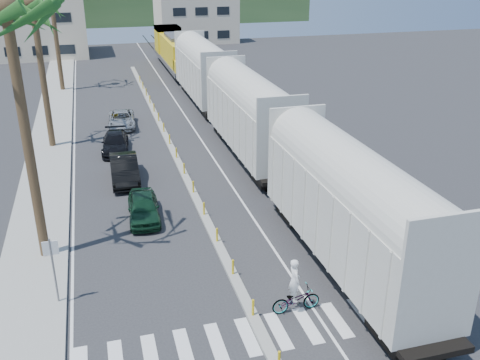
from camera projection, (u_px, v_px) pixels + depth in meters
name	position (u px, v px, depth m)	size (l,w,h in m)	color
ground	(246.00, 303.00, 21.70)	(140.00, 140.00, 0.00)	#28282B
sidewalk	(52.00, 134.00, 41.70)	(3.00, 90.00, 0.15)	gray
rails	(212.00, 112.00, 47.73)	(1.56, 100.00, 0.06)	black
median	(170.00, 145.00, 39.34)	(0.45, 60.00, 0.85)	gray
crosswalk	(261.00, 334.00, 19.93)	(14.00, 2.20, 0.01)	silver
lane_markings	(134.00, 128.00, 43.31)	(9.42, 90.00, 0.01)	silver
freight_train	(228.00, 96.00, 41.28)	(3.00, 60.94, 5.85)	beige
street_sign	(53.00, 262.00, 20.88)	(0.60, 0.08, 3.00)	slate
buildings	(75.00, 15.00, 81.86)	(38.00, 27.00, 10.00)	beige
car_lead	(144.00, 207.00, 28.31)	(1.83, 4.10, 1.37)	#10321E
car_second	(124.00, 169.00, 33.06)	(1.73, 4.77, 1.56)	black
car_third	(115.00, 143.00, 38.04)	(2.21, 4.60, 1.29)	black
car_rear	(122.00, 119.00, 43.47)	(2.37, 4.65, 1.26)	#AAACAF
cyclist	(296.00, 295.00, 20.94)	(0.83, 2.01, 2.36)	#9EA0A5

